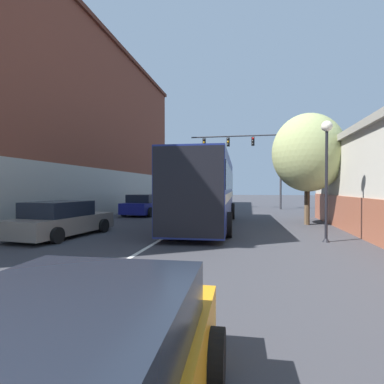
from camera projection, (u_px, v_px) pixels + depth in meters
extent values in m
cube|color=silver|center=(187.00, 224.00, 15.95)|extent=(0.14, 44.37, 0.01)
cube|color=brown|center=(41.00, 124.00, 21.07)|extent=(9.39, 29.96, 12.81)
cube|color=#9E998E|center=(102.00, 193.00, 20.26)|extent=(0.24, 29.36, 3.20)
cube|color=#542A1E|center=(41.00, 35.00, 20.97)|extent=(9.76, 30.26, 0.30)
cube|color=#995138|center=(382.00, 223.00, 9.86)|extent=(0.24, 19.44, 1.56)
cube|color=navy|center=(206.00, 190.00, 15.16)|extent=(2.81, 10.88, 3.16)
cube|color=black|center=(206.00, 179.00, 15.15)|extent=(2.85, 10.67, 1.01)
cube|color=beige|center=(206.00, 195.00, 15.17)|extent=(2.85, 10.78, 0.32)
cube|color=black|center=(188.00, 192.00, 9.85)|extent=(2.39, 0.14, 3.04)
cylinder|color=black|center=(192.00, 211.00, 18.68)|extent=(0.33, 1.01, 1.00)
cylinder|color=black|center=(232.00, 211.00, 18.30)|extent=(0.33, 1.01, 1.00)
cylinder|color=black|center=(166.00, 223.00, 12.07)|extent=(0.33, 1.01, 1.00)
cylinder|color=black|center=(228.00, 225.00, 11.68)|extent=(0.33, 1.01, 1.00)
cube|color=black|center=(64.00, 325.00, 2.08)|extent=(1.76, 2.05, 0.46)
cylinder|color=black|center=(35.00, 343.00, 3.19)|extent=(0.24, 0.60, 0.59)
cylinder|color=black|center=(213.00, 359.00, 2.89)|extent=(0.24, 0.60, 0.59)
cube|color=navy|center=(146.00, 207.00, 21.09)|extent=(2.38, 4.29, 0.73)
cube|color=black|center=(144.00, 198.00, 20.88)|extent=(1.99, 2.32, 0.55)
cylinder|color=black|center=(142.00, 209.00, 22.60)|extent=(0.30, 0.68, 0.65)
cylinder|color=black|center=(166.00, 210.00, 21.99)|extent=(0.30, 0.68, 0.65)
cylinder|color=black|center=(124.00, 212.00, 20.19)|extent=(0.30, 0.68, 0.65)
cylinder|color=black|center=(150.00, 212.00, 19.58)|extent=(0.30, 0.68, 0.65)
cube|color=slate|center=(62.00, 224.00, 11.97)|extent=(2.34, 4.68, 0.66)
cube|color=black|center=(58.00, 209.00, 11.74)|extent=(1.95, 2.52, 0.59)
cylinder|color=black|center=(67.00, 224.00, 13.59)|extent=(0.28, 0.60, 0.58)
cylinder|color=black|center=(103.00, 226.00, 13.02)|extent=(0.28, 0.60, 0.58)
cylinder|color=black|center=(14.00, 233.00, 10.92)|extent=(0.28, 0.60, 0.58)
cylinder|color=black|center=(57.00, 235.00, 10.35)|extent=(0.28, 0.60, 0.58)
cube|color=black|center=(174.00, 203.00, 29.71)|extent=(1.73, 4.66, 0.58)
cube|color=black|center=(174.00, 197.00, 29.48)|extent=(1.55, 2.44, 0.51)
cylinder|color=black|center=(169.00, 203.00, 31.27)|extent=(0.23, 0.60, 0.59)
cylinder|color=black|center=(185.00, 203.00, 30.99)|extent=(0.23, 0.60, 0.59)
cylinder|color=black|center=(162.00, 205.00, 28.44)|extent=(0.23, 0.60, 0.59)
cylinder|color=black|center=(179.00, 205.00, 28.16)|extent=(0.23, 0.60, 0.59)
cylinder|color=#333338|center=(281.00, 170.00, 26.72)|extent=(0.18, 0.18, 6.97)
cylinder|color=#333338|center=(235.00, 136.00, 27.45)|extent=(8.14, 0.12, 0.12)
cube|color=black|center=(253.00, 141.00, 27.15)|extent=(0.28, 0.24, 0.80)
sphere|color=red|center=(253.00, 138.00, 27.00)|extent=(0.18, 0.18, 0.18)
sphere|color=black|center=(253.00, 141.00, 27.00)|extent=(0.18, 0.18, 0.18)
sphere|color=black|center=(253.00, 144.00, 27.00)|extent=(0.18, 0.18, 0.18)
cube|color=black|center=(228.00, 142.00, 27.57)|extent=(0.28, 0.24, 0.80)
sphere|color=black|center=(228.00, 139.00, 27.42)|extent=(0.18, 0.18, 0.18)
sphere|color=orange|center=(228.00, 142.00, 27.43)|extent=(0.18, 0.18, 0.18)
sphere|color=black|center=(228.00, 144.00, 27.43)|extent=(0.18, 0.18, 0.18)
cube|color=black|center=(204.00, 143.00, 28.00)|extent=(0.28, 0.24, 0.80)
sphere|color=black|center=(204.00, 140.00, 27.85)|extent=(0.18, 0.18, 0.18)
sphere|color=orange|center=(204.00, 142.00, 27.85)|extent=(0.18, 0.18, 0.18)
sphere|color=black|center=(204.00, 145.00, 27.86)|extent=(0.18, 0.18, 0.18)
cone|color=black|center=(326.00, 239.00, 10.70)|extent=(0.26, 0.26, 0.20)
cylinder|color=black|center=(326.00, 186.00, 10.67)|extent=(0.10, 0.10, 4.00)
sphere|color=#EFE5CC|center=(327.00, 126.00, 10.64)|extent=(0.39, 0.39, 0.39)
cylinder|color=brown|center=(307.00, 203.00, 15.73)|extent=(0.27, 0.27, 2.30)
ellipsoid|color=#4C843D|center=(307.00, 157.00, 15.69)|extent=(2.97, 2.67, 3.26)
cylinder|color=#3D2D1E|center=(308.00, 204.00, 15.60)|extent=(0.18, 0.18, 2.20)
ellipsoid|color=#99A366|center=(308.00, 153.00, 15.56)|extent=(3.69, 3.32, 4.06)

